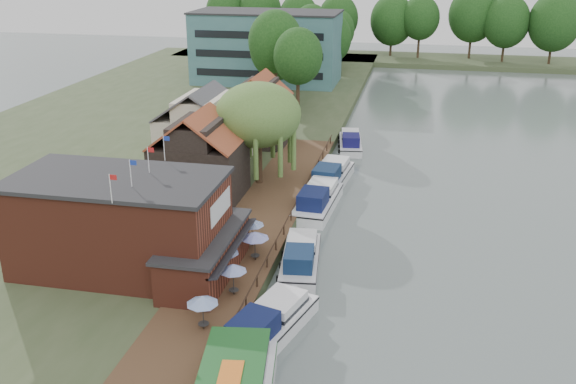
# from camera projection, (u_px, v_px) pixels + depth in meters

# --- Properties ---
(ground) EXTENTS (260.00, 260.00, 0.00)m
(ground) POSITION_uv_depth(u_px,v_px,m) (334.00, 294.00, 46.89)
(ground) COLOR slate
(ground) RESTS_ON ground
(land_bank) EXTENTS (50.00, 140.00, 1.00)m
(land_bank) POSITION_uv_depth(u_px,v_px,m) (146.00, 135.00, 84.42)
(land_bank) COLOR #384728
(land_bank) RESTS_ON ground
(quay_deck) EXTENTS (6.00, 50.00, 0.10)m
(quay_deck) POSITION_uv_depth(u_px,v_px,m) (261.00, 219.00, 57.17)
(quay_deck) COLOR #47301E
(quay_deck) RESTS_ON land_bank
(quay_rail) EXTENTS (0.20, 49.00, 1.00)m
(quay_rail) POSITION_uv_depth(u_px,v_px,m) (292.00, 214.00, 56.95)
(quay_rail) COLOR black
(quay_rail) RESTS_ON land_bank
(pub) EXTENTS (20.00, 11.00, 7.30)m
(pub) POSITION_uv_depth(u_px,v_px,m) (145.00, 225.00, 46.99)
(pub) COLOR maroon
(pub) RESTS_ON land_bank
(hotel_block) EXTENTS (25.40, 12.40, 12.30)m
(hotel_block) POSITION_uv_depth(u_px,v_px,m) (267.00, 47.00, 112.44)
(hotel_block) COLOR #38666B
(hotel_block) RESTS_ON land_bank
(cottage_a) EXTENTS (8.60, 7.60, 8.50)m
(cottage_a) POSITION_uv_depth(u_px,v_px,m) (199.00, 155.00, 60.66)
(cottage_a) COLOR black
(cottage_a) RESTS_ON land_bank
(cottage_b) EXTENTS (9.60, 8.60, 8.50)m
(cottage_b) POSITION_uv_depth(u_px,v_px,m) (204.00, 126.00, 70.36)
(cottage_b) COLOR beige
(cottage_b) RESTS_ON land_bank
(cottage_c) EXTENTS (7.60, 7.60, 8.50)m
(cottage_c) POSITION_uv_depth(u_px,v_px,m) (259.00, 109.00, 77.81)
(cottage_c) COLOR black
(cottage_c) RESTS_ON land_bank
(willow) EXTENTS (8.60, 8.60, 10.43)m
(willow) POSITION_uv_depth(u_px,v_px,m) (258.00, 134.00, 64.01)
(willow) COLOR #476B2D
(willow) RESTS_ON land_bank
(umbrella_0) EXTENTS (2.06, 2.06, 2.38)m
(umbrella_0) POSITION_uv_depth(u_px,v_px,m) (203.00, 312.00, 40.26)
(umbrella_0) COLOR #1B4495
(umbrella_0) RESTS_ON quay_deck
(umbrella_1) EXTENTS (1.94, 1.94, 2.38)m
(umbrella_1) POSITION_uv_depth(u_px,v_px,m) (233.00, 279.00, 44.23)
(umbrella_1) COLOR #1B3699
(umbrella_1) RESTS_ON quay_deck
(umbrella_2) EXTENTS (1.94, 1.94, 2.38)m
(umbrella_2) POSITION_uv_depth(u_px,v_px,m) (226.00, 261.00, 46.79)
(umbrella_2) COLOR navy
(umbrella_2) RESTS_ON quay_deck
(umbrella_3) EXTENTS (2.23, 2.23, 2.38)m
(umbrella_3) POSITION_uv_depth(u_px,v_px,m) (255.00, 246.00, 49.18)
(umbrella_3) COLOR #1B2597
(umbrella_3) RESTS_ON quay_deck
(umbrella_4) EXTENTS (1.99, 1.99, 2.38)m
(umbrella_4) POSITION_uv_depth(u_px,v_px,m) (252.00, 232.00, 51.48)
(umbrella_4) COLOR navy
(umbrella_4) RESTS_ON quay_deck
(cruiser_0) EXTENTS (6.03, 10.81, 2.51)m
(cruiser_0) POSITION_uv_depth(u_px,v_px,m) (269.00, 320.00, 41.31)
(cruiser_0) COLOR white
(cruiser_0) RESTS_ON ground
(cruiser_1) EXTENTS (4.30, 10.14, 2.38)m
(cruiser_1) POSITION_uv_depth(u_px,v_px,m) (301.00, 254.00, 50.30)
(cruiser_1) COLOR silver
(cruiser_1) RESTS_ON ground
(cruiser_2) EXTENTS (4.16, 10.99, 2.65)m
(cruiser_2) POSITION_uv_depth(u_px,v_px,m) (318.00, 197.00, 61.36)
(cruiser_2) COLOR white
(cruiser_2) RESTS_ON ground
(cruiser_3) EXTENTS (4.43, 11.03, 2.64)m
(cruiser_3) POSITION_uv_depth(u_px,v_px,m) (331.00, 173.00, 67.83)
(cruiser_3) COLOR silver
(cruiser_3) RESTS_ON ground
(cruiser_4) EXTENTS (4.33, 9.75, 2.27)m
(cruiser_4) POSITION_uv_depth(u_px,v_px,m) (351.00, 140.00, 79.93)
(cruiser_4) COLOR silver
(cruiser_4) RESTS_ON ground
(bank_tree_0) EXTENTS (6.65, 6.65, 12.79)m
(bank_tree_0) POSITION_uv_depth(u_px,v_px,m) (298.00, 75.00, 86.55)
(bank_tree_0) COLOR #143811
(bank_tree_0) RESTS_ON land_bank
(bank_tree_1) EXTENTS (7.73, 7.73, 14.52)m
(bank_tree_1) POSITION_uv_depth(u_px,v_px,m) (276.00, 61.00, 91.84)
(bank_tree_1) COLOR #143811
(bank_tree_1) RESTS_ON land_bank
(bank_tree_2) EXTENTS (8.69, 8.69, 13.07)m
(bank_tree_2) POSITION_uv_depth(u_px,v_px,m) (278.00, 58.00, 99.42)
(bank_tree_2) COLOR #143811
(bank_tree_2) RESTS_ON land_bank
(bank_tree_3) EXTENTS (8.06, 8.06, 11.60)m
(bank_tree_3) POSITION_uv_depth(u_px,v_px,m) (329.00, 44.00, 117.64)
(bank_tree_3) COLOR #143811
(bank_tree_3) RESTS_ON land_bank
(bank_tree_4) EXTENTS (6.97, 6.97, 11.40)m
(bank_tree_4) POSITION_uv_depth(u_px,v_px,m) (336.00, 39.00, 125.18)
(bank_tree_4) COLOR #143811
(bank_tree_4) RESTS_ON land_bank
(bank_tree_5) EXTENTS (7.79, 7.79, 11.73)m
(bank_tree_5) POSITION_uv_depth(u_px,v_px,m) (312.00, 33.00, 132.12)
(bank_tree_5) COLOR #143811
(bank_tree_5) RESTS_ON land_bank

